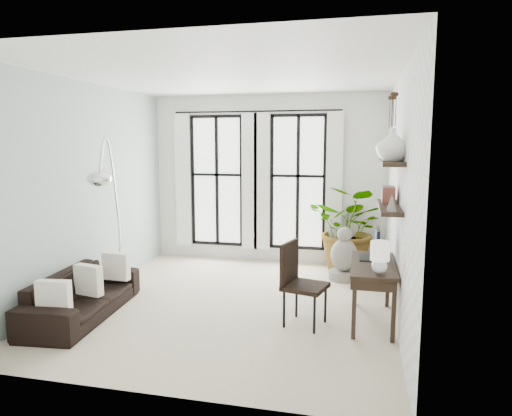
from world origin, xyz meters
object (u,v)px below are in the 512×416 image
(desk, at_px, (373,268))
(buddha, at_px, (344,258))
(desk_chair, at_px, (298,278))
(sofa, at_px, (83,295))
(arc_lamp, at_px, (109,176))
(plant, at_px, (351,228))

(desk, distance_m, buddha, 1.92)
(desk, distance_m, desk_chair, 0.95)
(desk_chair, distance_m, buddha, 2.14)
(desk, height_order, desk_chair, desk)
(sofa, height_order, buddha, buddha)
(sofa, bearing_deg, desk, -85.80)
(desk, distance_m, arc_lamp, 3.81)
(plant, height_order, buddha, plant)
(arc_lamp, bearing_deg, buddha, 29.80)
(sofa, bearing_deg, arc_lamp, -14.59)
(sofa, xyz_separation_m, buddha, (3.32, 2.45, 0.09))
(desk, relative_size, desk_chair, 1.24)
(arc_lamp, distance_m, buddha, 3.98)
(plant, distance_m, desk, 2.49)
(sofa, relative_size, desk, 1.52)
(arc_lamp, bearing_deg, desk_chair, -4.72)
(sofa, relative_size, desk_chair, 1.88)
(sofa, distance_m, arc_lamp, 1.66)
(plant, height_order, desk, plant)
(desk_chair, bearing_deg, desk, 28.40)
(desk, bearing_deg, sofa, -170.83)
(desk, bearing_deg, arc_lamp, 180.00)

